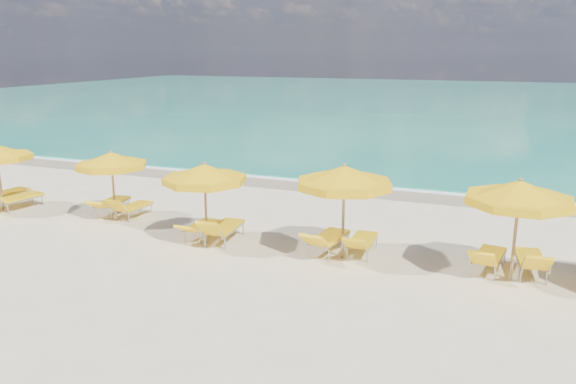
% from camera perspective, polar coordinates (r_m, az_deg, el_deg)
% --- Properties ---
extents(ground_plane, '(120.00, 120.00, 0.00)m').
position_cam_1_polar(ground_plane, '(15.74, -1.98, -5.50)').
color(ground_plane, beige).
extents(ocean, '(120.00, 80.00, 0.30)m').
position_cam_1_polar(ocean, '(62.11, 15.88, 8.84)').
color(ocean, '#168066').
rests_on(ocean, ground).
extents(wet_sand_band, '(120.00, 2.60, 0.01)m').
position_cam_1_polar(wet_sand_band, '(22.45, 5.45, 0.50)').
color(wet_sand_band, tan).
rests_on(wet_sand_band, ground).
extents(foam_line, '(120.00, 1.20, 0.03)m').
position_cam_1_polar(foam_line, '(23.20, 5.99, 0.94)').
color(foam_line, white).
rests_on(foam_line, ground).
extents(whitecap_near, '(14.00, 0.36, 0.05)m').
position_cam_1_polar(whitecap_near, '(33.25, 0.00, 5.08)').
color(whitecap_near, white).
rests_on(whitecap_near, ground).
extents(whitecap_far, '(18.00, 0.30, 0.05)m').
position_cam_1_polar(whitecap_far, '(38.04, 24.28, 4.99)').
color(whitecap_far, white).
rests_on(whitecap_far, ground).
extents(umbrella_2, '(2.51, 2.51, 2.26)m').
position_cam_1_polar(umbrella_2, '(18.51, -17.52, 3.03)').
color(umbrella_2, '#9F7C4F').
rests_on(umbrella_2, ground).
extents(umbrella_3, '(2.64, 2.64, 2.36)m').
position_cam_1_polar(umbrella_3, '(15.53, -8.48, 1.79)').
color(umbrella_3, '#9F7C4F').
rests_on(umbrella_3, ground).
extents(umbrella_4, '(2.67, 2.67, 2.54)m').
position_cam_1_polar(umbrella_4, '(14.32, 5.73, 1.46)').
color(umbrella_4, '#9F7C4F').
rests_on(umbrella_4, ground).
extents(umbrella_5, '(3.17, 3.17, 2.50)m').
position_cam_1_polar(umbrella_5, '(13.86, 22.44, -0.13)').
color(umbrella_5, '#9F7C4F').
rests_on(umbrella_5, ground).
extents(lounger_1_left, '(0.87, 2.06, 0.88)m').
position_cam_1_polar(lounger_1_left, '(22.13, -26.77, -0.54)').
color(lounger_1_left, '#A5A8AD').
rests_on(lounger_1_left, ground).
extents(lounger_1_right, '(1.00, 1.98, 0.88)m').
position_cam_1_polar(lounger_1_right, '(21.38, -25.65, -0.92)').
color(lounger_1_right, '#A5A8AD').
rests_on(lounger_1_right, ground).
extents(lounger_2_left, '(0.90, 1.99, 0.74)m').
position_cam_1_polar(lounger_2_left, '(19.60, -17.46, -1.46)').
color(lounger_2_left, '#A5A8AD').
rests_on(lounger_2_left, ground).
extents(lounger_2_right, '(0.68, 1.69, 0.83)m').
position_cam_1_polar(lounger_2_right, '(18.98, -15.45, -1.87)').
color(lounger_2_right, '#A5A8AD').
rests_on(lounger_2_right, ground).
extents(lounger_3_left, '(0.58, 1.73, 0.67)m').
position_cam_1_polar(lounger_3_left, '(16.56, -8.80, -3.90)').
color(lounger_3_left, '#A5A8AD').
rests_on(lounger_3_left, ground).
extents(lounger_3_right, '(0.77, 1.98, 0.94)m').
position_cam_1_polar(lounger_3_right, '(16.11, -6.53, -4.18)').
color(lounger_3_right, '#A5A8AD').
rests_on(lounger_3_right, ground).
extents(lounger_4_left, '(0.88, 2.03, 0.86)m').
position_cam_1_polar(lounger_4_left, '(15.21, 4.08, -5.28)').
color(lounger_4_left, '#A5A8AD').
rests_on(lounger_4_left, ground).
extents(lounger_4_right, '(0.65, 1.83, 0.79)m').
position_cam_1_polar(lounger_4_right, '(15.19, 7.51, -5.47)').
color(lounger_4_right, '#A5A8AD').
rests_on(lounger_4_right, ground).
extents(lounger_5_left, '(0.90, 1.90, 0.85)m').
position_cam_1_polar(lounger_5_left, '(14.81, 19.65, -6.72)').
color(lounger_5_left, '#A5A8AD').
rests_on(lounger_5_left, ground).
extents(lounger_5_right, '(0.84, 1.92, 0.88)m').
position_cam_1_polar(lounger_5_right, '(14.94, 23.37, -6.87)').
color(lounger_5_right, '#A5A8AD').
rests_on(lounger_5_right, ground).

